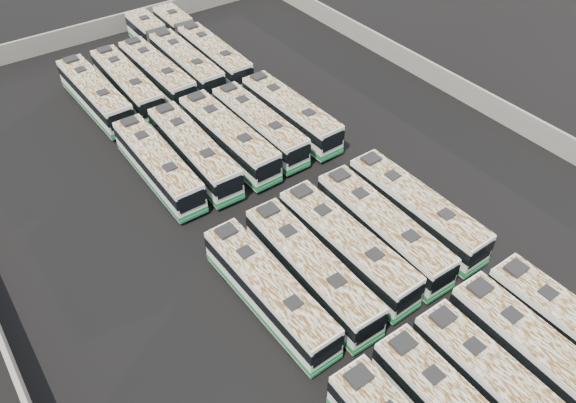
{
  "coord_description": "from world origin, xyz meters",
  "views": [
    {
      "loc": [
        -19.68,
        -26.63,
        29.72
      ],
      "look_at": [
        -1.47,
        -1.28,
        1.6
      ],
      "focal_mm": 35.0,
      "sensor_mm": 36.0,
      "label": 1
    }
  ],
  "objects_px": {
    "bus_front_right": "(543,362)",
    "bus_midback_far_left": "(158,165)",
    "bus_back_left": "(127,84)",
    "bus_midback_left": "(194,151)",
    "bus_midfront_right": "(382,229)",
    "bus_midfront_center": "(346,246)",
    "bus_back_far_left": "(95,94)",
    "bus_back_center": "(157,73)",
    "bus_midfront_far_left": "(269,291)",
    "bus_midfront_far_right": "(415,209)",
    "bus_midfront_left": "(311,270)",
    "bus_back_right": "(173,52)",
    "bus_back_far_right": "(200,45)",
    "bus_front_center": "(506,395)",
    "bus_midback_center": "(228,137)",
    "bus_midback_far_right": "(290,113)"
  },
  "relations": [
    {
      "from": "bus_midfront_far_left",
      "to": "bus_midfront_center",
      "type": "height_order",
      "value": "bus_midfront_center"
    },
    {
      "from": "bus_back_left",
      "to": "bus_back_center",
      "type": "relative_size",
      "value": 1.0
    },
    {
      "from": "bus_midfront_far_left",
      "to": "bus_back_right",
      "type": "distance_m",
      "value": 33.96
    },
    {
      "from": "bus_back_left",
      "to": "bus_midfront_right",
      "type": "bearing_deg",
      "value": -76.8
    },
    {
      "from": "bus_back_far_left",
      "to": "bus_back_center",
      "type": "bearing_deg",
      "value": 0.56
    },
    {
      "from": "bus_midfront_right",
      "to": "bus_front_right",
      "type": "bearing_deg",
      "value": -88.48
    },
    {
      "from": "bus_midfront_right",
      "to": "bus_front_center",
      "type": "bearing_deg",
      "value": -102.6
    },
    {
      "from": "bus_midback_far_left",
      "to": "bus_midback_left",
      "type": "relative_size",
      "value": 0.97
    },
    {
      "from": "bus_midfront_left",
      "to": "bus_back_center",
      "type": "relative_size",
      "value": 1.01
    },
    {
      "from": "bus_front_right",
      "to": "bus_midback_far_left",
      "type": "distance_m",
      "value": 30.78
    },
    {
      "from": "bus_midback_center",
      "to": "bus_front_right",
      "type": "bearing_deg",
      "value": -84.8
    },
    {
      "from": "bus_midfront_left",
      "to": "bus_back_center",
      "type": "bearing_deg",
      "value": 84.64
    },
    {
      "from": "bus_back_right",
      "to": "bus_midback_far_left",
      "type": "bearing_deg",
      "value": -119.89
    },
    {
      "from": "bus_back_center",
      "to": "bus_back_far_right",
      "type": "distance_m",
      "value": 7.21
    },
    {
      "from": "bus_back_left",
      "to": "bus_back_far_right",
      "type": "xyz_separation_m",
      "value": [
        9.82,
        3.12,
        -0.04
      ]
    },
    {
      "from": "bus_front_right",
      "to": "bus_midback_far_left",
      "type": "xyz_separation_m",
      "value": [
        -9.74,
        29.19,
        -0.04
      ]
    },
    {
      "from": "bus_midback_left",
      "to": "bus_midback_center",
      "type": "xyz_separation_m",
      "value": [
        3.33,
        0.0,
        0.02
      ]
    },
    {
      "from": "bus_midfront_left",
      "to": "bus_back_right",
      "type": "xyz_separation_m",
      "value": [
        6.56,
        32.69,
        -0.03
      ]
    },
    {
      "from": "bus_midfront_far_right",
      "to": "bus_midback_left",
      "type": "xyz_separation_m",
      "value": [
        -9.85,
        15.74,
        0.0
      ]
    },
    {
      "from": "bus_midfront_center",
      "to": "bus_front_right",
      "type": "bearing_deg",
      "value": -77.55
    },
    {
      "from": "bus_back_far_left",
      "to": "bus_back_center",
      "type": "relative_size",
      "value": 1.01
    },
    {
      "from": "bus_midfront_far_left",
      "to": "bus_midfront_center",
      "type": "xyz_separation_m",
      "value": [
        6.47,
        0.09,
        0.05
      ]
    },
    {
      "from": "bus_back_left",
      "to": "bus_midback_left",
      "type": "bearing_deg",
      "value": -89.29
    },
    {
      "from": "bus_midback_left",
      "to": "bus_back_far_left",
      "type": "relative_size",
      "value": 1.0
    },
    {
      "from": "bus_front_center",
      "to": "bus_midfront_left",
      "type": "relative_size",
      "value": 0.98
    },
    {
      "from": "bus_midfront_far_right",
      "to": "bus_back_left",
      "type": "height_order",
      "value": "bus_midfront_far_right"
    },
    {
      "from": "bus_midfront_left",
      "to": "bus_back_right",
      "type": "height_order",
      "value": "bus_midfront_left"
    },
    {
      "from": "bus_front_center",
      "to": "bus_midback_center",
      "type": "relative_size",
      "value": 0.96
    },
    {
      "from": "bus_front_right",
      "to": "bus_midback_far_left",
      "type": "height_order",
      "value": "bus_front_right"
    },
    {
      "from": "bus_midback_left",
      "to": "bus_back_far_left",
      "type": "distance_m",
      "value": 13.77
    },
    {
      "from": "bus_midfront_left",
      "to": "bus_back_center",
      "type": "height_order",
      "value": "bus_midfront_left"
    },
    {
      "from": "bus_midback_far_right",
      "to": "bus_midback_far_left",
      "type": "bearing_deg",
      "value": 177.88
    },
    {
      "from": "bus_front_center",
      "to": "bus_back_center",
      "type": "relative_size",
      "value": 0.98
    },
    {
      "from": "bus_back_right",
      "to": "bus_back_far_right",
      "type": "bearing_deg",
      "value": -2.24
    },
    {
      "from": "bus_midfront_left",
      "to": "bus_midback_left",
      "type": "distance_m",
      "value": 15.92
    },
    {
      "from": "bus_front_right",
      "to": "bus_midback_center",
      "type": "relative_size",
      "value": 0.98
    },
    {
      "from": "bus_midfront_far_right",
      "to": "bus_back_far_left",
      "type": "relative_size",
      "value": 1.0
    },
    {
      "from": "bus_back_left",
      "to": "bus_back_right",
      "type": "bearing_deg",
      "value": 27.34
    },
    {
      "from": "bus_back_left",
      "to": "bus_midfront_far_right",
      "type": "bearing_deg",
      "value": -70.62
    },
    {
      "from": "bus_midback_far_left",
      "to": "bus_midback_center",
      "type": "height_order",
      "value": "bus_midback_center"
    },
    {
      "from": "bus_midback_far_left",
      "to": "bus_back_left",
      "type": "height_order",
      "value": "bus_back_left"
    },
    {
      "from": "bus_midback_far_right",
      "to": "bus_back_left",
      "type": "distance_m",
      "value": 16.74
    },
    {
      "from": "bus_midfront_left",
      "to": "bus_midback_far_left",
      "type": "xyz_separation_m",
      "value": [
        -3.21,
        16.07,
        -0.04
      ]
    },
    {
      "from": "bus_midfront_far_left",
      "to": "bus_midfront_left",
      "type": "height_order",
      "value": "bus_midfront_left"
    },
    {
      "from": "bus_midback_far_right",
      "to": "bus_back_left",
      "type": "height_order",
      "value": "bus_back_left"
    },
    {
      "from": "bus_front_right",
      "to": "bus_back_left",
      "type": "distance_m",
      "value": 43.03
    },
    {
      "from": "bus_midfront_far_left",
      "to": "bus_back_left",
      "type": "distance_m",
      "value": 29.41
    },
    {
      "from": "bus_midfront_right",
      "to": "bus_midfront_center",
      "type": "bearing_deg",
      "value": 178.14
    },
    {
      "from": "bus_back_left",
      "to": "bus_back_far_left",
      "type": "bearing_deg",
      "value": -177.3
    },
    {
      "from": "bus_midfront_right",
      "to": "bus_back_left",
      "type": "relative_size",
      "value": 1.0
    }
  ]
}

